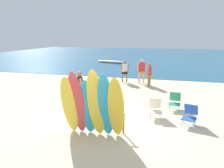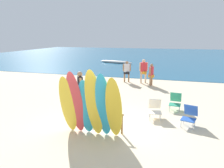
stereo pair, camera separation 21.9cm
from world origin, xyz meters
TOP-DOWN VIEW (x-y plane):
  - ground at (0.00, 14.00)m, footprint 60.00×60.00m
  - ocean_water at (0.00, 29.56)m, footprint 60.00×40.00m
  - surfboard_rack at (0.00, 0.00)m, footprint 2.06×0.07m
  - surfboard_yellow_0 at (-0.80, -0.50)m, footprint 0.56×0.65m
  - surfboard_red_1 at (-0.51, -0.51)m, footprint 0.55×0.70m
  - surfboard_teal_2 at (-0.17, -0.44)m, footprint 0.58×0.63m
  - surfboard_yellow_3 at (0.17, -0.56)m, footprint 0.58×0.74m
  - surfboard_teal_4 at (0.49, -0.56)m, footprint 0.55×0.80m
  - surfboard_yellow_5 at (0.83, -0.57)m, footprint 0.58×0.88m
  - beachgoer_near_rack at (0.71, 8.13)m, footprint 0.59×0.41m
  - beachgoer_strolling at (-0.52, 8.14)m, footprint 0.56×0.33m
  - beachgoer_by_water at (1.32, 7.45)m, footprint 0.39×0.56m
  - beachgoer_photographing at (-1.50, 2.08)m, footprint 0.45×0.59m
  - beach_chair_red at (2.81, 3.02)m, footprint 0.57×0.78m
  - beach_chair_blue at (3.30, 1.38)m, footprint 0.69×0.85m
  - beach_chair_striped at (1.97, 1.79)m, footprint 0.60×0.79m
  - distant_boat at (-3.95, 18.24)m, footprint 4.46×1.71m

SIDE VIEW (x-z plane):
  - ground at x=0.00m, z-range 0.00..0.00m
  - ocean_water at x=0.00m, z-range 0.00..0.02m
  - distant_boat at x=-3.95m, z-range -0.02..0.34m
  - beach_chair_blue at x=3.30m, z-range 0.03..0.82m
  - beach_chair_red at x=2.81m, z-range 0.02..0.82m
  - beach_chair_striped at x=1.97m, z-range 0.02..0.82m
  - surfboard_rack at x=0.00m, z-range 0.17..0.90m
  - beachgoer_by_water at x=1.32m, z-range 0.12..1.63m
  - beachgoer_strolling at x=-0.52m, z-range 0.12..1.68m
  - beachgoer_near_rack at x=0.71m, z-range 0.13..1.86m
  - beachgoer_photographing at x=-1.50m, z-range 0.13..1.88m
  - surfboard_teal_2 at x=-0.17m, z-range 0.00..2.02m
  - surfboard_yellow_0 at x=-0.80m, z-range 0.00..2.12m
  - surfboard_yellow_5 at x=0.83m, z-range 0.00..2.20m
  - surfboard_red_1 at x=-0.51m, z-range 0.00..2.29m
  - surfboard_teal_4 at x=0.49m, z-range 0.00..2.30m
  - surfboard_yellow_3 at x=0.17m, z-range 0.00..2.40m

